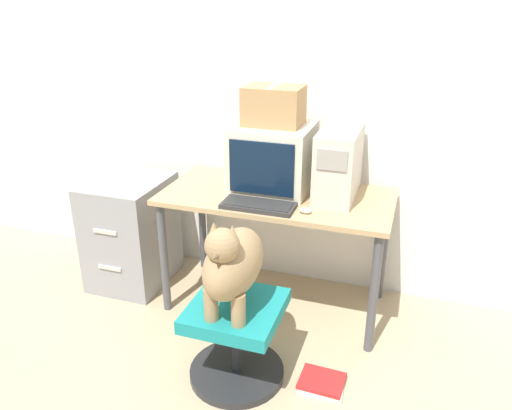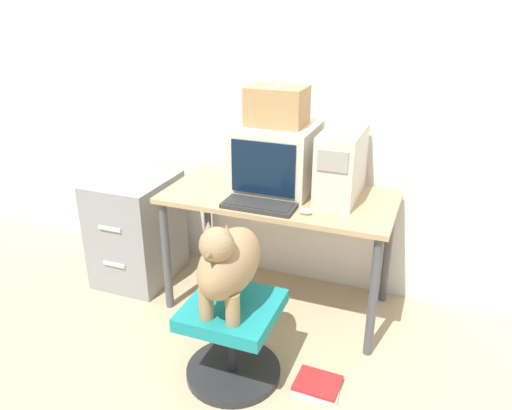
{
  "view_description": "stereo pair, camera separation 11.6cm",
  "coord_description": "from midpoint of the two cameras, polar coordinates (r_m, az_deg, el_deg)",
  "views": [
    {
      "loc": [
        0.75,
        -2.31,
        1.85
      ],
      "look_at": [
        -0.03,
        0.02,
        0.81
      ],
      "focal_mm": 35.0,
      "sensor_mm": 36.0,
      "label": 1
    },
    {
      "loc": [
        0.86,
        -2.27,
        1.85
      ],
      "look_at": [
        -0.03,
        0.02,
        0.81
      ],
      "focal_mm": 35.0,
      "sensor_mm": 36.0,
      "label": 2
    }
  ],
  "objects": [
    {
      "name": "ground_plane",
      "position": [
        3.05,
        -0.77,
        -14.37
      ],
      "size": [
        12.0,
        12.0,
        0.0
      ],
      "primitive_type": "plane",
      "color": "tan"
    },
    {
      "name": "wall_back",
      "position": [
        3.18,
        3.58,
        12.94
      ],
      "size": [
        8.0,
        0.05,
        2.6
      ],
      "color": "white",
      "rests_on": "ground_plane"
    },
    {
      "name": "desk",
      "position": [
        2.99,
        1.28,
        -0.45
      ],
      "size": [
        1.36,
        0.67,
        0.76
      ],
      "color": "tan",
      "rests_on": "ground_plane"
    },
    {
      "name": "crt_monitor",
      "position": [
        2.99,
        0.82,
        5.5
      ],
      "size": [
        0.46,
        0.46,
        0.39
      ],
      "color": "beige",
      "rests_on": "desk"
    },
    {
      "name": "pc_tower",
      "position": [
        2.89,
        8.29,
        4.75
      ],
      "size": [
        0.22,
        0.47,
        0.4
      ],
      "color": "beige",
      "rests_on": "desk"
    },
    {
      "name": "keyboard",
      "position": [
        2.76,
        -0.95,
        -0.05
      ],
      "size": [
        0.41,
        0.18,
        0.03
      ],
      "color": "#2D2D2D",
      "rests_on": "desk"
    },
    {
      "name": "computer_mouse",
      "position": [
        2.7,
        4.44,
        -0.64
      ],
      "size": [
        0.07,
        0.05,
        0.03
      ],
      "color": "beige",
      "rests_on": "desk"
    },
    {
      "name": "office_chair",
      "position": [
        2.62,
        -3.54,
        -14.8
      ],
      "size": [
        0.49,
        0.49,
        0.44
      ],
      "color": "#262628",
      "rests_on": "ground_plane"
    },
    {
      "name": "dog",
      "position": [
        2.35,
        -4.11,
        -6.61
      ],
      "size": [
        0.25,
        0.49,
        0.5
      ],
      "color": "#9E7F56",
      "rests_on": "office_chair"
    },
    {
      "name": "filing_cabinet",
      "position": [
        3.5,
        -14.97,
        -2.96
      ],
      "size": [
        0.47,
        0.57,
        0.73
      ],
      "color": "gray",
      "rests_on": "ground_plane"
    },
    {
      "name": "cardboard_box",
      "position": [
        2.92,
        0.88,
        11.29
      ],
      "size": [
        0.33,
        0.25,
        0.22
      ],
      "color": "#A87F51",
      "rests_on": "crt_monitor"
    },
    {
      "name": "book_stack_floor",
      "position": [
        2.72,
        6.22,
        -19.54
      ],
      "size": [
        0.24,
        0.21,
        0.04
      ],
      "color": "silver",
      "rests_on": "ground_plane"
    }
  ]
}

